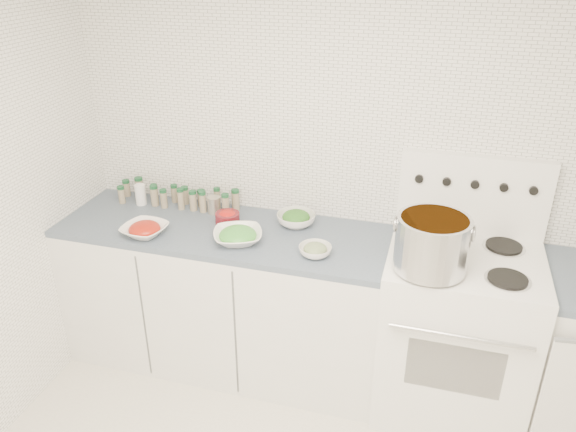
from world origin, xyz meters
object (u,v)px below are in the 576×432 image
Objects in this scene: stock_pot at (432,242)px; bowl_snowpea at (238,236)px; stove at (455,328)px; bowl_tomato at (145,229)px.

bowl_snowpea is (-0.99, 0.07, -0.15)m from stock_pot.
stove is 5.15× the size of bowl_tomato.
bowl_tomato is at bearing -172.57° from bowl_snowpea.
stove reaches higher than stock_pot.
stove reaches higher than bowl_snowpea.
stock_pot is 1.08× the size of bowl_snowpea.
bowl_tomato is at bearing -179.95° from stock_pot.
bowl_snowpea reaches higher than bowl_tomato.
stock_pot is at bearing -134.12° from stove.
stock_pot reaches higher than bowl_tomato.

